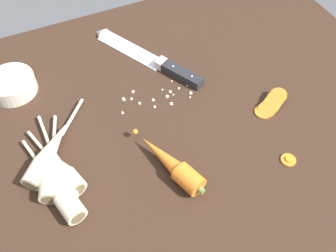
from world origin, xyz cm
name	(u,v)px	position (x,y,z in cm)	size (l,w,h in cm)	color
ground_plane	(164,129)	(0.00, 0.00, -2.00)	(120.00, 90.00, 4.00)	#332116
chefs_knife	(143,55)	(4.12, 22.00, 0.65)	(19.10, 32.31, 4.18)	silver
whole_carrot	(172,164)	(-3.47, -11.43, 2.10)	(9.11, 19.31, 4.20)	orange
parsnip_front	(57,168)	(-24.22, -2.76, 1.98)	(4.33, 22.76, 4.00)	beige
parsnip_mid_left	(58,190)	(-25.30, -7.40, 1.98)	(8.00, 22.36, 4.00)	beige
parsnip_mid_right	(61,169)	(-23.72, -3.16, 1.98)	(8.06, 19.06, 4.00)	beige
parsnip_back	(51,169)	(-25.38, -2.30, 1.98)	(8.16, 20.60, 4.00)	beige
parsnip_outer	(49,153)	(-24.93, 1.42, 1.98)	(17.14, 19.26, 4.00)	beige
carrot_slice_stack	(271,104)	(24.09, -5.73, 0.95)	(8.97, 5.83, 3.22)	orange
carrot_slice_stray_near	(289,160)	(19.13, -19.39, 0.36)	(3.14, 3.14, 0.70)	orange
prep_bowl	(12,84)	(-28.13, 23.93, 2.15)	(11.00, 11.00, 4.00)	beige
mince_crumbs	(155,97)	(1.29, 7.86, 0.38)	(17.85, 8.04, 0.88)	silver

